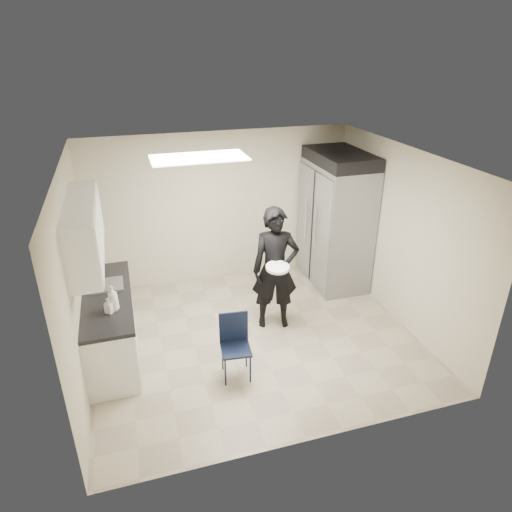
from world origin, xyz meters
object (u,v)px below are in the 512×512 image
object	(u,v)px
commercial_fridge	(335,225)
man_tuxedo	(275,269)
folding_chair	(236,349)
lower_counter	(111,326)

from	to	relation	value
commercial_fridge	man_tuxedo	world-z (taller)	commercial_fridge
commercial_fridge	folding_chair	xyz separation A→B (m)	(-2.29, -2.03, -0.64)
lower_counter	commercial_fridge	xyz separation A→B (m)	(3.78, 1.07, 0.62)
lower_counter	commercial_fridge	size ratio (longest dim) A/B	0.90
lower_counter	folding_chair	xyz separation A→B (m)	(1.49, -0.95, -0.02)
folding_chair	man_tuxedo	size ratio (longest dim) A/B	0.45
lower_counter	folding_chair	size ratio (longest dim) A/B	2.30
commercial_fridge	man_tuxedo	distance (m)	1.77
folding_chair	man_tuxedo	bearing A→B (deg)	55.55
folding_chair	man_tuxedo	distance (m)	1.41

